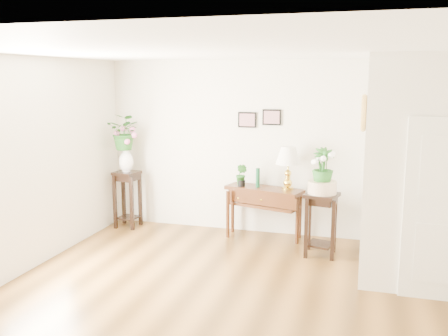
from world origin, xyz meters
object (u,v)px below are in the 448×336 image
at_px(console_table, 264,213).
at_px(plant_stand_a, 128,199).
at_px(table_lamp, 288,167).
at_px(plant_stand_b, 321,224).

height_order(console_table, plant_stand_a, plant_stand_a).
bearing_deg(table_lamp, plant_stand_a, -178.82).
relative_size(console_table, plant_stand_a, 1.27).
xyz_separation_m(table_lamp, plant_stand_a, (-2.72, -0.06, -0.69)).
bearing_deg(table_lamp, console_table, 180.00).
height_order(table_lamp, plant_stand_a, table_lamp).
height_order(table_lamp, plant_stand_b, table_lamp).
bearing_deg(table_lamp, plant_stand_b, -43.88).
bearing_deg(plant_stand_a, plant_stand_b, -8.56).
bearing_deg(plant_stand_a, table_lamp, 1.18).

